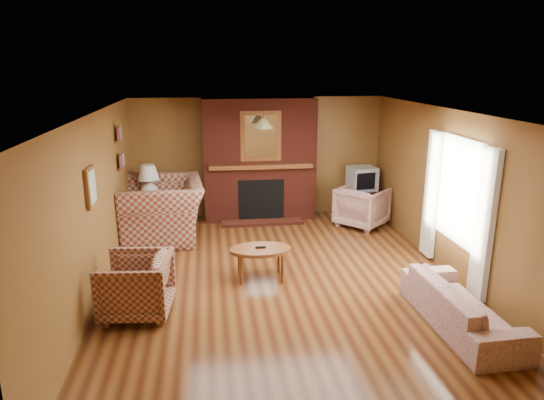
{
  "coord_description": "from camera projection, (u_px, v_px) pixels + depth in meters",
  "views": [
    {
      "loc": [
        -1.01,
        -6.37,
        3.02
      ],
      "look_at": [
        -0.07,
        0.6,
        1.04
      ],
      "focal_mm": 32.0,
      "sensor_mm": 36.0,
      "label": 1
    }
  ],
  "objects": [
    {
      "name": "floor",
      "position": [
        283.0,
        280.0,
        7.03
      ],
      "size": [
        6.5,
        6.5,
        0.0
      ],
      "primitive_type": "plane",
      "color": "#42200E",
      "rests_on": "ground"
    },
    {
      "name": "ceiling",
      "position": [
        284.0,
        113.0,
        6.38
      ],
      "size": [
        6.5,
        6.5,
        0.0
      ],
      "primitive_type": "plane",
      "rotation": [
        3.14,
        0.0,
        0.0
      ],
      "color": "silver",
      "rests_on": "wall_back"
    },
    {
      "name": "wall_back",
      "position": [
        258.0,
        157.0,
        9.8
      ],
      "size": [
        6.5,
        0.0,
        6.5
      ],
      "primitive_type": "plane",
      "rotation": [
        1.57,
        0.0,
        0.0
      ],
      "color": "brown",
      "rests_on": "floor"
    },
    {
      "name": "wall_front",
      "position": [
        351.0,
        318.0,
        3.6
      ],
      "size": [
        6.5,
        0.0,
        6.5
      ],
      "primitive_type": "plane",
      "rotation": [
        -1.57,
        0.0,
        0.0
      ],
      "color": "brown",
      "rests_on": "floor"
    },
    {
      "name": "wall_left",
      "position": [
        96.0,
        207.0,
        6.38
      ],
      "size": [
        0.0,
        6.5,
        6.5
      ],
      "primitive_type": "plane",
      "rotation": [
        1.57,
        0.0,
        1.57
      ],
      "color": "brown",
      "rests_on": "floor"
    },
    {
      "name": "wall_right",
      "position": [
        453.0,
        194.0,
        7.02
      ],
      "size": [
        0.0,
        6.5,
        6.5
      ],
      "primitive_type": "plane",
      "rotation": [
        1.57,
        0.0,
        -1.57
      ],
      "color": "brown",
      "rests_on": "floor"
    },
    {
      "name": "fireplace",
      "position": [
        260.0,
        161.0,
        9.55
      ],
      "size": [
        2.2,
        0.82,
        2.4
      ],
      "color": "#521B12",
      "rests_on": "floor"
    },
    {
      "name": "window_right",
      "position": [
        456.0,
        203.0,
        6.84
      ],
      "size": [
        0.1,
        1.85,
        2.0
      ],
      "color": "beige",
      "rests_on": "wall_right"
    },
    {
      "name": "bookshelf",
      "position": [
        121.0,
        148.0,
        8.08
      ],
      "size": [
        0.09,
        0.55,
        0.71
      ],
      "color": "brown",
      "rests_on": "wall_left"
    },
    {
      "name": "botanical_print",
      "position": [
        91.0,
        187.0,
        6.0
      ],
      "size": [
        0.05,
        0.4,
        0.5
      ],
      "color": "brown",
      "rests_on": "wall_left"
    },
    {
      "name": "pendant_light",
      "position": [
        263.0,
        123.0,
        8.68
      ],
      "size": [
        0.36,
        0.36,
        0.48
      ],
      "color": "black",
      "rests_on": "ceiling"
    },
    {
      "name": "plaid_loveseat",
      "position": [
        162.0,
        209.0,
        8.62
      ],
      "size": [
        1.54,
        1.73,
        1.05
      ],
      "primitive_type": "imported",
      "rotation": [
        0.0,
        0.0,
        -1.49
      ],
      "color": "maroon",
      "rests_on": "floor"
    },
    {
      "name": "plaid_armchair",
      "position": [
        136.0,
        286.0,
        5.97
      ],
      "size": [
        0.92,
        0.9,
        0.77
      ],
      "primitive_type": "imported",
      "rotation": [
        0.0,
        0.0,
        -1.67
      ],
      "color": "maroon",
      "rests_on": "floor"
    },
    {
      "name": "floral_sofa",
      "position": [
        462.0,
        306.0,
        5.72
      ],
      "size": [
        0.78,
        1.86,
        0.54
      ],
      "primitive_type": "imported",
      "rotation": [
        0.0,
        0.0,
        1.6
      ],
      "color": "beige",
      "rests_on": "floor"
    },
    {
      "name": "floral_armchair",
      "position": [
        362.0,
        207.0,
        9.28
      ],
      "size": [
        1.18,
        1.18,
        0.77
      ],
      "primitive_type": "imported",
      "rotation": [
        0.0,
        0.0,
        2.32
      ],
      "color": "beige",
      "rests_on": "floor"
    },
    {
      "name": "coffee_table",
      "position": [
        260.0,
        252.0,
        6.98
      ],
      "size": [
        0.89,
        0.55,
        0.49
      ],
      "color": "brown",
      "rests_on": "floor"
    },
    {
      "name": "side_table",
      "position": [
        151.0,
        215.0,
        9.01
      ],
      "size": [
        0.51,
        0.51,
        0.63
      ],
      "primitive_type": "cube",
      "rotation": [
        0.0,
        0.0,
        -0.1
      ],
      "color": "brown",
      "rests_on": "floor"
    },
    {
      "name": "table_lamp",
      "position": [
        149.0,
        180.0,
        8.83
      ],
      "size": [
        0.38,
        0.38,
        0.63
      ],
      "color": "silver",
      "rests_on": "side_table"
    },
    {
      "name": "tv_stand",
      "position": [
        361.0,
        203.0,
        9.88
      ],
      "size": [
        0.53,
        0.49,
        0.57
      ],
      "primitive_type": "cube",
      "rotation": [
        0.0,
        0.0,
        0.01
      ],
      "color": "black",
      "rests_on": "floor"
    },
    {
      "name": "crt_tv",
      "position": [
        362.0,
        178.0,
        9.74
      ],
      "size": [
        0.57,
        0.56,
        0.47
      ],
      "color": "#AEB1B6",
      "rests_on": "tv_stand"
    }
  ]
}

